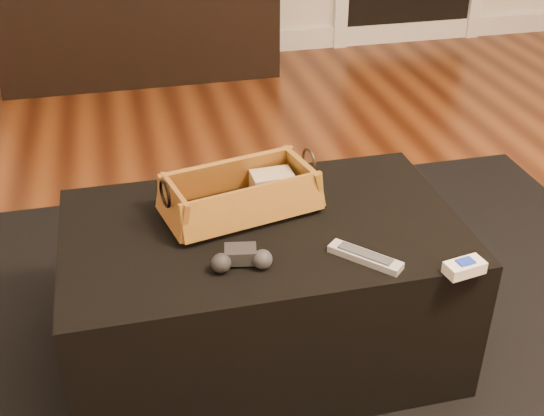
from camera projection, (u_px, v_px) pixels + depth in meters
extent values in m
cube|color=brown|center=(354.00, 382.00, 1.85)|extent=(5.00, 5.50, 0.01)
cube|color=white|center=(204.00, 47.00, 4.08)|extent=(5.00, 0.04, 0.12)
cube|color=black|center=(138.00, 23.00, 3.70)|extent=(1.48, 0.45, 0.58)
cube|color=black|center=(268.00, 363.00, 1.89)|extent=(2.60, 2.00, 0.01)
cube|color=black|center=(263.00, 291.00, 1.82)|extent=(1.00, 0.60, 0.42)
cube|color=black|center=(236.00, 208.00, 1.74)|extent=(0.21, 0.11, 0.02)
cube|color=tan|center=(272.00, 183.00, 1.81)|extent=(0.11, 0.08, 0.06)
cube|color=#996122|center=(241.00, 209.00, 1.76)|extent=(0.38, 0.23, 0.01)
cube|color=#AA6A26|center=(227.00, 176.00, 1.80)|extent=(0.38, 0.12, 0.10)
cube|color=#AE7227|center=(255.00, 206.00, 1.67)|extent=(0.38, 0.12, 0.10)
cube|color=olive|center=(303.00, 175.00, 1.80)|extent=(0.07, 0.19, 0.10)
cube|color=brown|center=(172.00, 207.00, 1.67)|extent=(0.07, 0.19, 0.10)
torus|color=#352C23|center=(309.00, 161.00, 1.79)|extent=(0.02, 0.07, 0.07)
torus|color=black|center=(165.00, 194.00, 1.64)|extent=(0.02, 0.07, 0.07)
cube|color=black|center=(241.00, 254.00, 1.56)|extent=(0.08, 0.06, 0.03)
sphere|color=black|center=(221.00, 263.00, 1.54)|extent=(0.05, 0.05, 0.05)
sphere|color=#29282B|center=(262.00, 259.00, 1.55)|extent=(0.05, 0.05, 0.05)
cube|color=#B7BAC0|center=(365.00, 257.00, 1.58)|extent=(0.15, 0.16, 0.02)
cube|color=#38383C|center=(365.00, 254.00, 1.58)|extent=(0.11, 0.12, 0.00)
cube|color=white|center=(464.00, 268.00, 1.54)|extent=(0.10, 0.06, 0.03)
cube|color=#1733C9|center=(466.00, 262.00, 1.53)|extent=(0.04, 0.03, 0.01)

